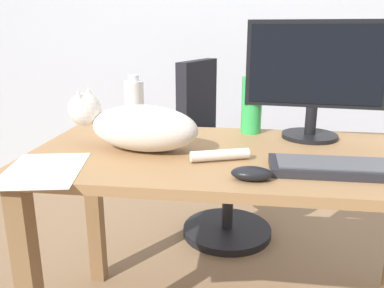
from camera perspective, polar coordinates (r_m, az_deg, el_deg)
name	(u,v)px	position (r m, az deg, el deg)	size (l,w,h in m)	color
desk	(241,184)	(1.31, 7.11, -5.83)	(1.37, 0.66, 0.71)	#9E7247
office_chair	(220,163)	(2.10, 4.04, -2.69)	(0.51, 0.48, 0.94)	black
monitor	(314,76)	(1.46, 17.31, 9.45)	(0.48, 0.20, 0.41)	black
keyboard	(350,168)	(1.17, 21.92, -3.22)	(0.44, 0.15, 0.03)	#232328
cat	(137,126)	(1.29, -7.95, 2.62)	(0.61, 0.24, 0.20)	silver
computer_mouse	(251,173)	(1.05, 8.58, -4.24)	(0.11, 0.06, 0.04)	black
paper_sheet	(43,170)	(1.19, -20.78, -3.51)	(0.21, 0.30, 0.00)	white
water_bottle	(251,104)	(1.51, 8.60, 5.76)	(0.08, 0.08, 0.24)	green
spray_bottle	(134,104)	(1.57, -8.37, 5.71)	(0.08, 0.08, 0.21)	silver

